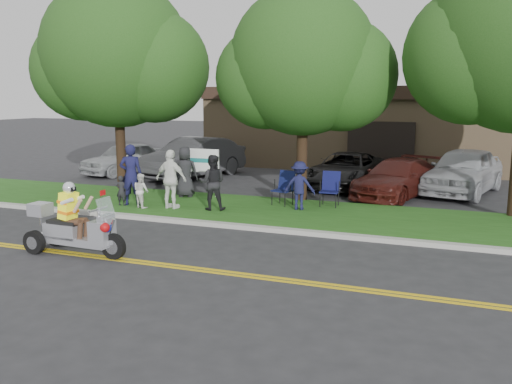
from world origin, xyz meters
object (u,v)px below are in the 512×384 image
(lawn_chair_b, at_px, (330,187))
(parked_car_far_right, at_px, (463,171))
(parked_car_right, at_px, (397,178))
(trike_scooter, at_px, (73,229))
(parked_car_mid, at_px, (346,170))
(lawn_chair_a, at_px, (285,186))
(spectator_adult_right, at_px, (171,179))
(spectator_adult_left, at_px, (131,175))
(spectator_adult_mid, at_px, (212,182))
(parked_car_left, at_px, (193,158))
(parked_car_far_left, at_px, (125,158))

(lawn_chair_b, xyz_separation_m, parked_car_far_right, (3.93, 4.43, 0.13))
(parked_car_right, bearing_deg, trike_scooter, -102.97)
(parked_car_mid, bearing_deg, parked_car_right, -27.77)
(lawn_chair_a, height_order, parked_car_far_right, parked_car_far_right)
(spectator_adult_right, bearing_deg, spectator_adult_left, 4.15)
(lawn_chair_b, relative_size, parked_car_far_right, 0.22)
(spectator_adult_mid, distance_m, parked_car_mid, 6.84)
(parked_car_far_right, bearing_deg, spectator_adult_left, -131.48)
(spectator_adult_left, xyz_separation_m, parked_car_left, (-1.19, 6.56, -0.21))
(trike_scooter, xyz_separation_m, lawn_chair_a, (2.89, 6.68, 0.13))
(lawn_chair_a, height_order, parked_car_right, parked_car_right)
(trike_scooter, height_order, spectator_adult_right, spectator_adult_right)
(spectator_adult_mid, bearing_deg, spectator_adult_right, -6.21)
(lawn_chair_b, bearing_deg, spectator_adult_left, -162.12)
(spectator_adult_left, xyz_separation_m, parked_car_right, (7.71, 5.09, -0.41))
(spectator_adult_right, bearing_deg, trike_scooter, 97.42)
(lawn_chair_b, height_order, spectator_adult_right, spectator_adult_right)
(spectator_adult_right, distance_m, parked_car_far_right, 10.71)
(parked_car_far_left, bearing_deg, parked_car_far_right, 15.63)
(spectator_adult_left, relative_size, parked_car_right, 0.42)
(spectator_adult_right, bearing_deg, parked_car_right, -135.47)
(spectator_adult_mid, bearing_deg, parked_car_left, -76.38)
(lawn_chair_b, bearing_deg, parked_car_right, 57.25)
(lawn_chair_a, distance_m, parked_car_right, 4.54)
(trike_scooter, relative_size, parked_car_far_right, 0.51)
(lawn_chair_a, bearing_deg, parked_car_right, 61.17)
(trike_scooter, height_order, parked_car_mid, trike_scooter)
(parked_car_far_left, bearing_deg, parked_car_left, 15.93)
(spectator_adult_left, height_order, spectator_adult_right, spectator_adult_left)
(trike_scooter, distance_m, parked_car_far_right, 14.09)
(spectator_adult_mid, bearing_deg, parked_car_mid, -132.89)
(spectator_adult_mid, height_order, parked_car_far_left, spectator_adult_mid)
(spectator_adult_left, xyz_separation_m, parked_car_far_right, (9.90, 6.58, -0.23))
(lawn_chair_a, relative_size, parked_car_far_right, 0.22)
(lawn_chair_b, relative_size, parked_car_right, 0.24)
(trike_scooter, distance_m, parked_car_left, 11.76)
(lawn_chair_b, distance_m, parked_car_right, 3.41)
(lawn_chair_b, bearing_deg, lawn_chair_a, -169.24)
(lawn_chair_a, xyz_separation_m, parked_car_mid, (1.05, 4.61, -0.04))
(lawn_chair_b, bearing_deg, trike_scooter, -123.62)
(parked_car_far_right, bearing_deg, parked_car_right, -130.75)
(parked_car_left, relative_size, parked_car_far_right, 1.07)
(parked_car_left, xyz_separation_m, parked_car_right, (8.89, -1.48, -0.21))
(spectator_adult_left, height_order, parked_car_right, spectator_adult_left)
(parked_car_mid, height_order, parked_car_right, parked_car_mid)
(parked_car_far_left, relative_size, parked_car_far_right, 0.86)
(parked_car_far_left, xyz_separation_m, parked_car_far_right, (14.58, 0.05, 0.12))
(lawn_chair_a, distance_m, parked_car_left, 7.43)
(spectator_adult_mid, distance_m, parked_car_right, 6.95)
(lawn_chair_b, relative_size, spectator_adult_right, 0.60)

